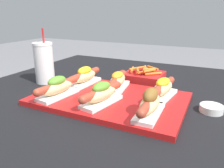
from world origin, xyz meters
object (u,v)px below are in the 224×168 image
sauce_bowl (211,108)px  drink_cup (44,63)px  hot_dog_1 (101,94)px  serving_tray (110,99)px  hot_dog_4 (117,81)px  hot_dog_2 (150,103)px  hot_dog_0 (57,87)px  hot_dog_3 (85,76)px  fries_basket (144,76)px  hot_dog_5 (163,88)px

sauce_bowl → drink_cup: 0.69m
hot_dog_1 → drink_cup: bearing=159.0°
serving_tray → hot_dog_4: size_ratio=2.63×
serving_tray → hot_dog_2: bearing=-24.9°
hot_dog_2 → drink_cup: (-0.53, 0.15, 0.04)m
hot_dog_0 → hot_dog_4: bearing=46.7°
hot_dog_4 → drink_cup: size_ratio=0.83×
hot_dog_0 → hot_dog_3: (0.01, 0.16, -0.00)m
serving_tray → hot_dog_4: bearing=95.2°
fries_basket → drink_cup: bearing=-150.0°
serving_tray → hot_dog_1: size_ratio=2.65×
hot_dog_1 → hot_dog_5: (0.16, 0.14, -0.00)m
hot_dog_3 → hot_dog_5: bearing=-1.6°
hot_dog_5 → drink_cup: drink_cup is taller
hot_dog_3 → fries_basket: size_ratio=1.16×
drink_cup → fries_basket: 0.45m
hot_dog_2 → hot_dog_0: bearing=-179.6°
hot_dog_5 → hot_dog_2: bearing=-90.3°
sauce_bowl → hot_dog_5: bearing=176.6°
hot_dog_3 → drink_cup: 0.21m
hot_dog_1 → hot_dog_2: size_ratio=0.98×
hot_dog_4 → hot_dog_1: bearing=-85.2°
hot_dog_1 → hot_dog_2: (0.16, -0.01, 0.00)m
hot_dog_0 → hot_dog_4: size_ratio=1.00×
hot_dog_1 → hot_dog_4: bearing=94.8°
hot_dog_0 → hot_dog_2: (0.33, 0.00, 0.00)m
hot_dog_1 → hot_dog_2: bearing=-3.4°
hot_dog_4 → fries_basket: (0.04, 0.21, -0.03)m
hot_dog_0 → fries_basket: bearing=62.6°
hot_dog_0 → hot_dog_2: 0.33m
hot_dog_0 → hot_dog_4: 0.23m
hot_dog_0 → hot_dog_3: same height
hot_dog_2 → hot_dog_5: (0.00, 0.15, -0.00)m
hot_dog_1 → hot_dog_3: bearing=136.8°
hot_dog_2 → sauce_bowl: hot_dog_2 is taller
hot_dog_2 → hot_dog_1: bearing=176.6°
serving_tray → fries_basket: (0.03, 0.29, 0.01)m
hot_dog_4 → fries_basket: 0.22m
fries_basket → hot_dog_1: bearing=-94.1°
hot_dog_0 → sauce_bowl: size_ratio=2.74×
hot_dog_0 → hot_dog_2: size_ratio=0.99×
hot_dog_1 → hot_dog_2: hot_dog_2 is taller
sauce_bowl → hot_dog_1: bearing=-158.1°
hot_dog_1 → hot_dog_3: (-0.16, 0.15, -0.00)m
serving_tray → sauce_bowl: (0.33, 0.06, 0.00)m
hot_dog_0 → hot_dog_1: same height
serving_tray → hot_dog_5: (0.17, 0.07, 0.04)m
hot_dog_1 → fries_basket: (0.03, 0.36, -0.03)m
hot_dog_3 → fries_basket: hot_dog_3 is taller
fries_basket → hot_dog_3: bearing=-130.8°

